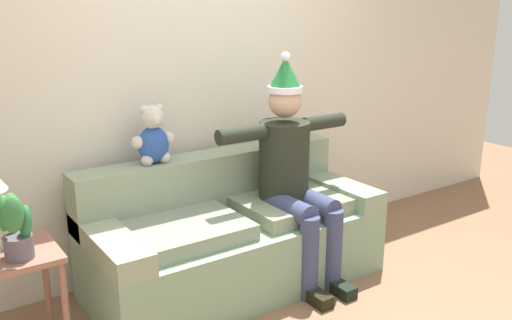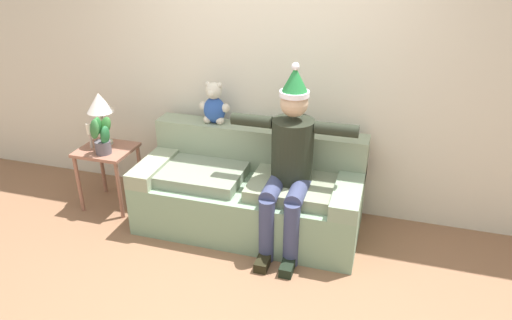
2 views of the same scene
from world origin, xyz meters
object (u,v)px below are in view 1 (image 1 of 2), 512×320
Objects in this scene: teddy_bear at (153,137)px; potted_plant at (15,227)px; person_seated at (293,168)px; side_table at (9,273)px; couch at (232,235)px.

teddy_bear is 1.05m from potted_plant.
teddy_bear is (-0.79, 0.42, 0.23)m from person_seated.
teddy_bear is at bearing 152.15° from person_seated.
teddy_bear is 1.08× the size of potted_plant.
side_table is (-1.77, 0.10, -0.29)m from person_seated.
couch is 1.40m from side_table.
couch is 0.60m from person_seated.
potted_plant is at bearing 179.59° from person_seated.
side_table is 0.29m from potted_plant.
person_seated is 4.01× the size of teddy_bear.
person_seated is at bearing -0.41° from potted_plant.
teddy_bear reaches higher than side_table.
person_seated is 4.34× the size of potted_plant.
potted_plant is at bearing -173.62° from couch.
person_seated reaches higher than teddy_bear.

